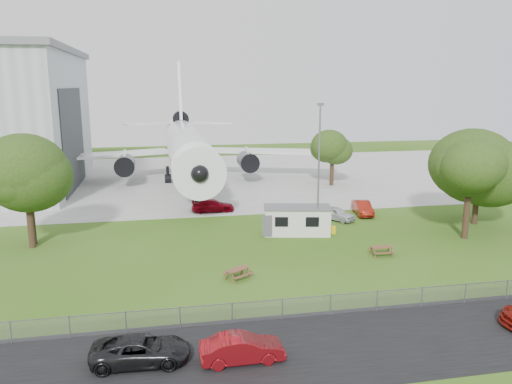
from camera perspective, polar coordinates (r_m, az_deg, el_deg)
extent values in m
plane|color=#4D7126|center=(39.04, -1.82, -8.35)|extent=(160.00, 160.00, 0.00)
cube|color=black|center=(27.45, 2.72, -17.66)|extent=(120.00, 8.00, 0.02)
cube|color=#B7B7B2|center=(75.59, -6.42, 1.63)|extent=(120.00, 46.00, 0.03)
cube|color=#2D3033|center=(70.37, -20.15, 5.74)|extent=(0.16, 16.00, 12.96)
cylinder|color=white|center=(70.75, -7.87, 5.05)|extent=(5.40, 34.00, 5.40)
cone|color=white|center=(51.97, -6.68, 2.56)|extent=(5.40, 5.50, 5.40)
cone|color=white|center=(91.54, -8.64, 7.10)|extent=(4.86, 9.00, 4.86)
cube|color=white|center=(74.49, -17.65, 4.01)|extent=(21.36, 10.77, 0.36)
cube|color=white|center=(75.74, 1.52, 4.70)|extent=(21.36, 10.77, 0.36)
cube|color=white|center=(91.23, -8.76, 10.67)|extent=(0.46, 9.96, 12.17)
cylinder|color=#515459|center=(70.60, -14.71, 3.03)|extent=(2.50, 4.20, 2.50)
cylinder|color=#515459|center=(71.49, -0.98, 3.53)|extent=(2.50, 4.20, 2.50)
cylinder|color=#515459|center=(90.39, -8.65, 8.31)|extent=(2.60, 4.50, 2.60)
cylinder|color=black|center=(56.15, -6.86, -0.79)|extent=(0.36, 0.36, 2.40)
cylinder|color=black|center=(72.21, -10.05, 1.99)|extent=(0.44, 0.44, 2.40)
cylinder|color=black|center=(72.50, -5.62, 2.16)|extent=(0.44, 0.44, 2.40)
cube|color=silver|center=(46.76, 4.70, -3.30)|extent=(6.38, 3.65, 2.50)
cube|color=#59595B|center=(46.44, 4.73, -1.74)|extent=(6.61, 3.89, 0.12)
cylinder|color=gold|center=(47.47, 8.85, -4.30)|extent=(0.50, 0.50, 0.70)
cube|color=gray|center=(30.46, 1.12, -14.48)|extent=(58.00, 0.04, 1.30)
cylinder|color=slate|center=(45.22, 7.18, 2.28)|extent=(0.16, 0.16, 12.00)
cylinder|color=#382619|center=(47.70, -24.21, -3.42)|extent=(0.56, 0.56, 3.49)
sphere|color=#3B541A|center=(46.82, -24.66, 1.62)|extent=(7.39, 7.39, 7.39)
cylinder|color=#382619|center=(46.73, -24.33, -3.70)|extent=(0.56, 0.56, 3.56)
sphere|color=#3B541A|center=(45.82, -24.80, 1.55)|extent=(6.41, 6.41, 6.41)
cylinder|color=#382619|center=(48.93, 22.88, -2.77)|extent=(0.56, 0.56, 3.77)
sphere|color=#3B541A|center=(48.03, 23.33, 2.55)|extent=(6.25, 6.25, 6.25)
cylinder|color=#382619|center=(54.52, 23.79, -1.70)|extent=(0.56, 0.56, 3.21)
sphere|color=#3B541A|center=(53.79, 24.15, 2.36)|extent=(8.33, 8.33, 8.33)
cylinder|color=#382619|center=(69.94, 8.65, 1.98)|extent=(0.56, 0.56, 3.04)
sphere|color=#3B541A|center=(69.40, 8.74, 5.00)|extent=(5.98, 5.98, 5.98)
imported|color=maroon|center=(26.20, -1.60, -17.48)|extent=(4.26, 1.54, 1.40)
imported|color=black|center=(26.70, -13.04, -17.24)|extent=(5.03, 2.53, 1.36)
imported|color=silver|center=(52.08, 9.15, -2.46)|extent=(3.68, 4.20, 1.37)
imported|color=maroon|center=(54.81, 12.08, -1.80)|extent=(2.20, 4.59, 1.45)
imported|color=maroon|center=(55.02, -4.95, -1.57)|extent=(4.70, 1.98, 1.35)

